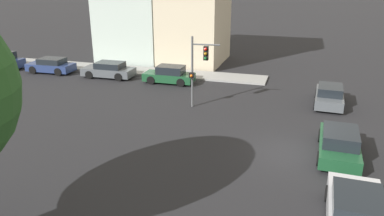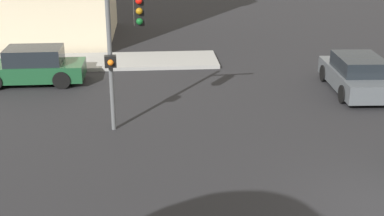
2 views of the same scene
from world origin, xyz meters
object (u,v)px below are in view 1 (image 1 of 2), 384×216
(traffic_signal, at_px, (199,63))
(crossing_car_0, at_px, (356,210))
(parked_car_2, at_px, (51,66))
(parked_car_1, at_px, (109,70))
(crossing_car_1, at_px, (329,96))
(crossing_car_2, at_px, (339,143))
(parked_car_0, at_px, (169,75))
(parked_car_3, at_px, (1,61))

(traffic_signal, relative_size, crossing_car_0, 1.11)
(parked_car_2, bearing_deg, traffic_signal, 159.99)
(traffic_signal, bearing_deg, parked_car_1, -123.51)
(parked_car_2, bearing_deg, crossing_car_1, 173.56)
(traffic_signal, distance_m, parked_car_1, 11.17)
(crossing_car_2, height_order, parked_car_1, crossing_car_2)
(traffic_signal, distance_m, crossing_car_1, 9.32)
(crossing_car_2, bearing_deg, parked_car_0, 53.65)
(traffic_signal, distance_m, parked_car_0, 6.85)
(crossing_car_0, xyz_separation_m, crossing_car_1, (13.66, 0.32, 0.01))
(traffic_signal, relative_size, parked_car_0, 1.15)
(crossing_car_1, relative_size, parked_car_2, 1.01)
(parked_car_0, bearing_deg, crossing_car_2, 141.04)
(traffic_signal, relative_size, parked_car_3, 1.11)
(traffic_signal, xyz_separation_m, parked_car_3, (5.28, 20.94, -2.32))
(parked_car_0, xyz_separation_m, parked_car_2, (0.14, 11.49, -0.03))
(parked_car_2, bearing_deg, crossing_car_0, 145.55)
(crossing_car_0, xyz_separation_m, parked_car_3, (15.87, 29.72, 0.09))
(traffic_signal, xyz_separation_m, parked_car_0, (5.09, 3.92, -2.38))
(parked_car_1, bearing_deg, parked_car_0, 177.60)
(parked_car_2, relative_size, parked_car_3, 0.99)
(crossing_car_0, bearing_deg, traffic_signal, 41.99)
(traffic_signal, relative_size, parked_car_1, 1.06)
(traffic_signal, height_order, crossing_car_2, traffic_signal)
(crossing_car_1, height_order, parked_car_2, crossing_car_1)
(crossing_car_2, distance_m, parked_car_0, 16.02)
(crossing_car_1, bearing_deg, parked_car_1, 85.88)
(crossing_car_1, bearing_deg, parked_car_2, 87.60)
(parked_car_0, distance_m, parked_car_3, 17.02)
(traffic_signal, xyz_separation_m, parked_car_2, (5.23, 15.40, -2.41))
(traffic_signal, distance_m, crossing_car_0, 13.97)
(traffic_signal, distance_m, parked_car_3, 21.72)
(parked_car_0, height_order, parked_car_3, parked_car_3)
(crossing_car_0, height_order, crossing_car_1, crossing_car_1)
(crossing_car_0, bearing_deg, parked_car_3, 64.23)
(parked_car_1, bearing_deg, crossing_car_0, 138.36)
(parked_car_2, bearing_deg, crossing_car_2, 155.78)
(parked_car_0, bearing_deg, traffic_signal, 127.34)
(crossing_car_2, bearing_deg, parked_car_1, 63.09)
(crossing_car_2, relative_size, parked_car_2, 1.08)
(crossing_car_2, distance_m, parked_car_2, 26.04)
(crossing_car_2, xyz_separation_m, parked_car_2, (10.16, 23.98, -0.02))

